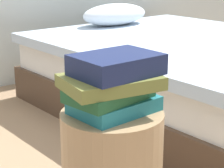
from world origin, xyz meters
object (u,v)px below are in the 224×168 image
Objects in this scene: book_navy at (116,65)px; bed at (195,75)px; book_forest at (109,93)px; book_olive at (110,82)px; book_teal at (114,105)px.

bed is at bearing 29.72° from book_navy.
book_navy is (0.02, -0.01, 0.09)m from book_forest.
bed is 1.44m from book_olive.
book_navy is at bearing -34.47° from book_forest.
book_forest is (-1.19, -0.72, 0.30)m from bed.
book_teal is 0.90× the size of book_olive.
book_teal is 0.08m from book_olive.
book_forest is at bearing -174.73° from book_teal.
book_navy is (0.02, -0.00, 0.05)m from book_olive.
book_navy is (-0.00, -0.01, 0.13)m from book_teal.
book_teal is at bearing 35.50° from book_olive.
bed reaches higher than book_teal.
book_navy is at bearing 1.25° from book_olive.
book_olive is (-0.00, -0.01, 0.04)m from book_forest.
book_teal is at bearing 1.02° from book_forest.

